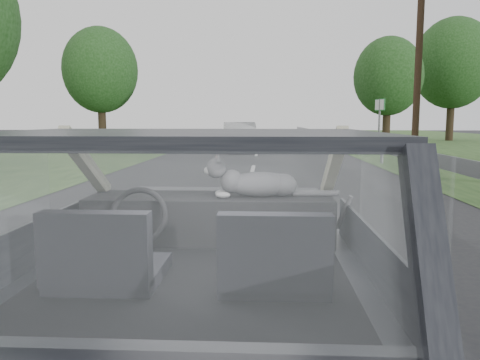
# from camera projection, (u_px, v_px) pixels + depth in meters

# --- Properties ---
(subject_car) EXTENTS (1.80, 4.00, 1.45)m
(subject_car) POSITION_uv_depth(u_px,v_px,m) (197.00, 266.00, 2.48)
(subject_car) COLOR black
(subject_car) RESTS_ON ground
(dashboard) EXTENTS (1.58, 0.45, 0.30)m
(dashboard) POSITION_uv_depth(u_px,v_px,m) (211.00, 218.00, 3.08)
(dashboard) COLOR black
(dashboard) RESTS_ON subject_car
(driver_seat) EXTENTS (0.50, 0.72, 0.42)m
(driver_seat) POSITION_uv_depth(u_px,v_px,m) (104.00, 251.00, 2.19)
(driver_seat) COLOR black
(driver_seat) RESTS_ON subject_car
(passenger_seat) EXTENTS (0.50, 0.72, 0.42)m
(passenger_seat) POSITION_uv_depth(u_px,v_px,m) (274.00, 254.00, 2.15)
(passenger_seat) COLOR black
(passenger_seat) RESTS_ON subject_car
(steering_wheel) EXTENTS (0.36, 0.36, 0.04)m
(steering_wheel) POSITION_uv_depth(u_px,v_px,m) (139.00, 216.00, 2.80)
(steering_wheel) COLOR black
(steering_wheel) RESTS_ON dashboard
(cat) EXTENTS (0.65, 0.29, 0.28)m
(cat) POSITION_uv_depth(u_px,v_px,m) (260.00, 183.00, 3.02)
(cat) COLOR gray
(cat) RESTS_ON dashboard
(guardrail) EXTENTS (0.05, 90.00, 0.32)m
(guardrail) POSITION_uv_depth(u_px,v_px,m) (416.00, 156.00, 12.18)
(guardrail) COLOR gray
(guardrail) RESTS_ON ground
(other_car) EXTENTS (2.17, 4.45, 1.41)m
(other_car) POSITION_uv_depth(u_px,v_px,m) (240.00, 137.00, 22.40)
(other_car) COLOR silver
(other_car) RESTS_ON ground
(highway_sign) EXTENTS (0.37, 1.06, 2.68)m
(highway_sign) POSITION_uv_depth(u_px,v_px,m) (379.00, 123.00, 26.01)
(highway_sign) COLOR #166628
(highway_sign) RESTS_ON ground
(utility_pole) EXTENTS (0.30, 0.30, 8.51)m
(utility_pole) POSITION_uv_depth(u_px,v_px,m) (419.00, 51.00, 18.72)
(utility_pole) COLOR #442B1E
(utility_pole) RESTS_ON ground
(tree_2) EXTENTS (5.19, 5.19, 6.61)m
(tree_2) POSITION_uv_depth(u_px,v_px,m) (388.00, 92.00, 30.03)
(tree_2) COLOR #15370F
(tree_2) RESTS_ON ground
(tree_3) EXTENTS (6.34, 6.34, 8.62)m
(tree_3) POSITION_uv_depth(u_px,v_px,m) (452.00, 81.00, 33.99)
(tree_3) COLOR #15370F
(tree_3) RESTS_ON ground
(tree_6) EXTENTS (5.81, 5.81, 7.29)m
(tree_6) POSITION_uv_depth(u_px,v_px,m) (101.00, 87.00, 30.54)
(tree_6) COLOR #15370F
(tree_6) RESTS_ON ground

